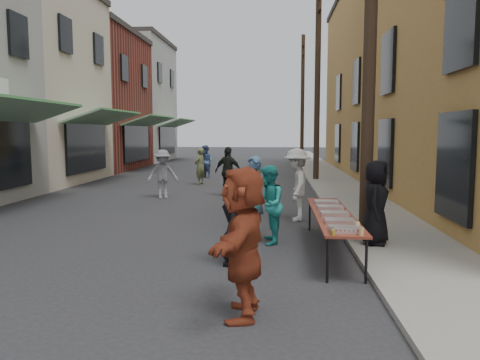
# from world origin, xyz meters

# --- Properties ---
(ground) EXTENTS (120.00, 120.00, 0.00)m
(ground) POSITION_xyz_m (0.00, 0.00, 0.00)
(ground) COLOR #28282B
(ground) RESTS_ON ground
(sidewalk) EXTENTS (2.20, 60.00, 0.10)m
(sidewalk) POSITION_xyz_m (5.00, 15.00, 0.05)
(sidewalk) COLOR gray
(sidewalk) RESTS_ON ground
(storefront_row) EXTENTS (8.00, 37.00, 9.00)m
(storefront_row) POSITION_xyz_m (-10.00, 14.96, 4.12)
(storefront_row) COLOR maroon
(storefront_row) RESTS_ON ground
(utility_pole_near) EXTENTS (0.26, 0.26, 9.00)m
(utility_pole_near) POSITION_xyz_m (4.30, 3.00, 4.50)
(utility_pole_near) COLOR #2D2116
(utility_pole_near) RESTS_ON ground
(utility_pole_mid) EXTENTS (0.26, 0.26, 9.00)m
(utility_pole_mid) POSITION_xyz_m (4.30, 15.00, 4.50)
(utility_pole_mid) COLOR #2D2116
(utility_pole_mid) RESTS_ON ground
(utility_pole_far) EXTENTS (0.26, 0.26, 9.00)m
(utility_pole_far) POSITION_xyz_m (4.30, 27.00, 4.50)
(utility_pole_far) COLOR #2D2116
(utility_pole_far) RESTS_ON ground
(serving_table) EXTENTS (0.70, 4.00, 0.75)m
(serving_table) POSITION_xyz_m (3.52, 2.16, 0.71)
(serving_table) COLOR maroon
(serving_table) RESTS_ON ground
(catering_tray_sausage) EXTENTS (0.50, 0.33, 0.08)m
(catering_tray_sausage) POSITION_xyz_m (3.52, 0.51, 0.79)
(catering_tray_sausage) COLOR maroon
(catering_tray_sausage) RESTS_ON serving_table
(catering_tray_foil_b) EXTENTS (0.50, 0.33, 0.08)m
(catering_tray_foil_b) POSITION_xyz_m (3.52, 1.16, 0.79)
(catering_tray_foil_b) COLOR #B2B2B7
(catering_tray_foil_b) RESTS_ON serving_table
(catering_tray_buns) EXTENTS (0.50, 0.33, 0.08)m
(catering_tray_buns) POSITION_xyz_m (3.52, 1.86, 0.79)
(catering_tray_buns) COLOR tan
(catering_tray_buns) RESTS_ON serving_table
(catering_tray_foil_d) EXTENTS (0.50, 0.33, 0.08)m
(catering_tray_foil_d) POSITION_xyz_m (3.52, 2.56, 0.79)
(catering_tray_foil_d) COLOR #B2B2B7
(catering_tray_foil_d) RESTS_ON serving_table
(catering_tray_buns_end) EXTENTS (0.50, 0.33, 0.08)m
(catering_tray_buns_end) POSITION_xyz_m (3.52, 3.26, 0.79)
(catering_tray_buns_end) COLOR tan
(catering_tray_buns_end) RESTS_ON serving_table
(condiment_jar_a) EXTENTS (0.07, 0.07, 0.08)m
(condiment_jar_a) POSITION_xyz_m (3.30, 0.21, 0.79)
(condiment_jar_a) COLOR #A57F26
(condiment_jar_a) RESTS_ON serving_table
(condiment_jar_b) EXTENTS (0.07, 0.07, 0.08)m
(condiment_jar_b) POSITION_xyz_m (3.30, 0.31, 0.79)
(condiment_jar_b) COLOR #A57F26
(condiment_jar_b) RESTS_ON serving_table
(condiment_jar_c) EXTENTS (0.07, 0.07, 0.08)m
(condiment_jar_c) POSITION_xyz_m (3.30, 0.41, 0.79)
(condiment_jar_c) COLOR #A57F26
(condiment_jar_c) RESTS_ON serving_table
(cup_stack) EXTENTS (0.08, 0.08, 0.12)m
(cup_stack) POSITION_xyz_m (3.72, 0.26, 0.81)
(cup_stack) COLOR tan
(cup_stack) RESTS_ON serving_table
(guest_front_a) EXTENTS (0.67, 0.90, 1.66)m
(guest_front_a) POSITION_xyz_m (1.79, 1.15, 0.83)
(guest_front_a) COLOR black
(guest_front_a) RESTS_ON ground
(guest_front_b) EXTENTS (0.68, 0.76, 1.76)m
(guest_front_b) POSITION_xyz_m (1.95, 3.56, 0.88)
(guest_front_b) COLOR #486A8C
(guest_front_b) RESTS_ON ground
(guest_front_c) EXTENTS (0.62, 0.79, 1.62)m
(guest_front_c) POSITION_xyz_m (2.29, 2.71, 0.81)
(guest_front_c) COLOR teal
(guest_front_c) RESTS_ON ground
(guest_front_d) EXTENTS (0.75, 1.24, 1.87)m
(guest_front_d) POSITION_xyz_m (2.98, 5.27, 0.93)
(guest_front_d) COLOR silver
(guest_front_d) RESTS_ON ground
(guest_front_e) EXTENTS (0.48, 0.93, 1.52)m
(guest_front_e) POSITION_xyz_m (1.87, 6.65, 0.76)
(guest_front_e) COLOR brown
(guest_front_e) RESTS_ON ground
(guest_queue_back) EXTENTS (0.65, 1.78, 1.89)m
(guest_queue_back) POSITION_xyz_m (2.04, -1.11, 0.94)
(guest_queue_back) COLOR #953A20
(guest_queue_back) RESTS_ON ground
(server) EXTENTS (0.74, 0.93, 1.65)m
(server) POSITION_xyz_m (4.38, 2.43, 0.92)
(server) COLOR black
(server) RESTS_ON sidewalk
(passerby_left) EXTENTS (1.23, 0.98, 1.67)m
(passerby_left) POSITION_xyz_m (-1.44, 9.03, 0.83)
(passerby_left) COLOR gray
(passerby_left) RESTS_ON ground
(passerby_mid) EXTENTS (1.11, 0.75, 1.76)m
(passerby_mid) POSITION_xyz_m (0.77, 9.65, 0.88)
(passerby_mid) COLOR black
(passerby_mid) RESTS_ON ground
(passerby_right) EXTENTS (0.55, 0.67, 1.58)m
(passerby_right) POSITION_xyz_m (-0.83, 13.16, 0.79)
(passerby_right) COLOR #61693C
(passerby_right) RESTS_ON ground
(passerby_far) EXTENTS (0.99, 0.99, 1.62)m
(passerby_far) POSITION_xyz_m (-1.00, 16.01, 0.81)
(passerby_far) COLOR #526F9E
(passerby_far) RESTS_ON ground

